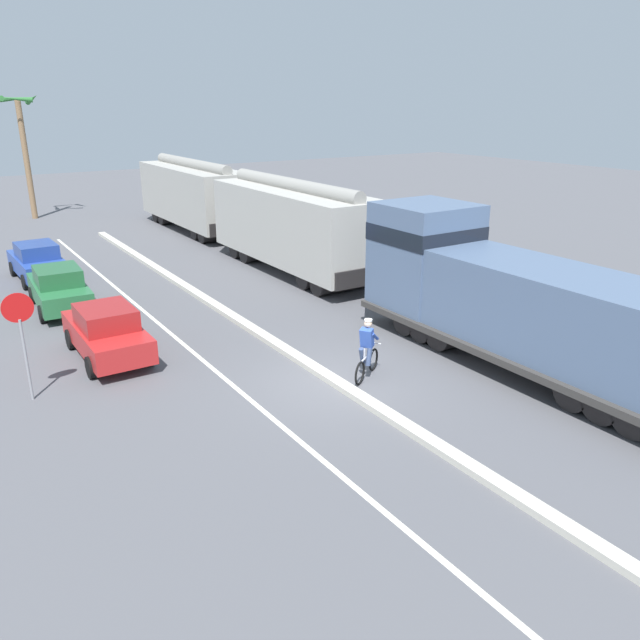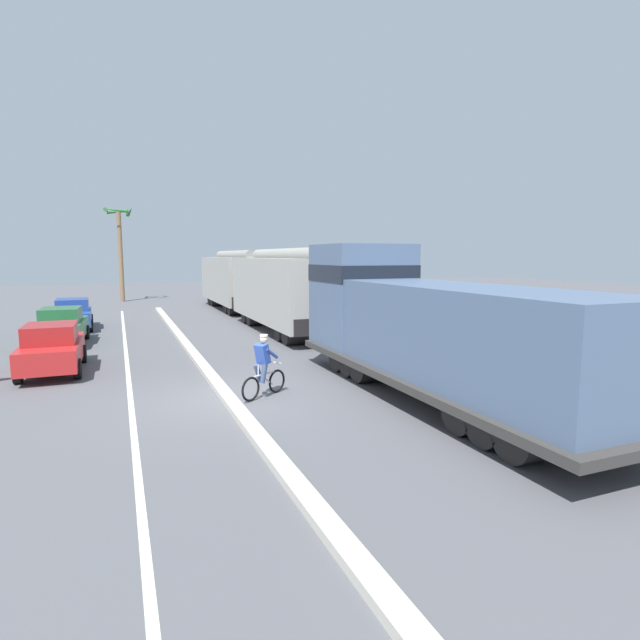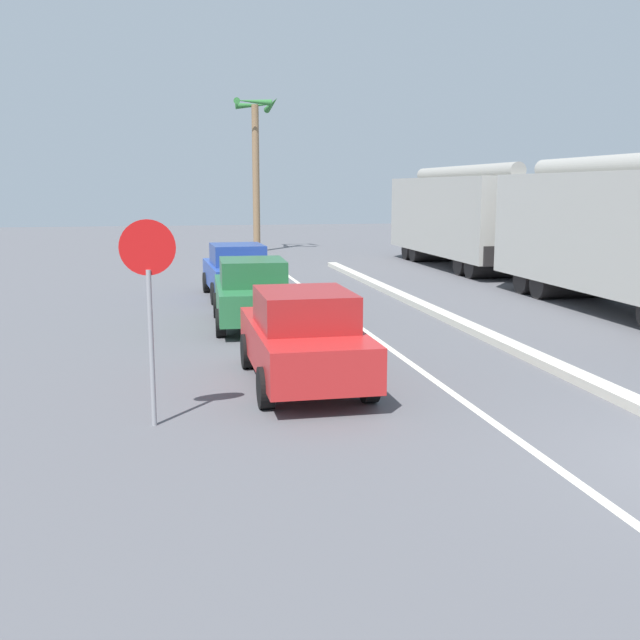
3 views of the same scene
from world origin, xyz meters
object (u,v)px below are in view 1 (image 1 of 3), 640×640
at_px(locomotive, 506,302).
at_px(cyclist, 367,350).
at_px(parked_car_green, 59,288).
at_px(parked_car_blue, 38,261).
at_px(hopper_car_middle, 193,195).
at_px(parked_car_red, 107,332).
at_px(stop_sign, 21,326).
at_px(palm_tree_near, 22,134).
at_px(hopper_car_lead, 293,226).

relative_size(locomotive, cyclist, 6.77).
distance_m(locomotive, parked_car_green, 15.81).
bearing_deg(parked_car_blue, locomotive, -59.62).
relative_size(hopper_car_middle, parked_car_green, 2.48).
bearing_deg(parked_car_green, parked_car_red, -87.77).
bearing_deg(stop_sign, locomotive, -21.25).
xyz_separation_m(parked_car_blue, palm_tree_near, (2.53, 16.31, 4.52)).
xyz_separation_m(cyclist, palm_tree_near, (-3.25, 32.15, 4.52)).
height_order(locomotive, parked_car_blue, locomotive).
distance_m(hopper_car_lead, parked_car_blue, 11.13).
relative_size(stop_sign, palm_tree_near, 0.37).
distance_m(parked_car_red, cyclist, 7.82).
distance_m(parked_car_green, palm_tree_near, 21.75).
distance_m(hopper_car_lead, palm_tree_near, 22.63).
bearing_deg(stop_sign, hopper_car_middle, 57.10).
distance_m(hopper_car_lead, stop_sign, 14.33).
bearing_deg(parked_car_red, parked_car_green, 92.23).
bearing_deg(parked_car_red, cyclist, -43.79).
distance_m(hopper_car_middle, parked_car_red, 19.85).
relative_size(hopper_car_middle, parked_car_blue, 2.49).
distance_m(locomotive, parked_car_blue, 19.70).
height_order(locomotive, palm_tree_near, palm_tree_near).
distance_m(hopper_car_lead, parked_car_green, 10.12).
height_order(locomotive, hopper_car_lead, locomotive).
bearing_deg(hopper_car_middle, cyclist, -100.45).
bearing_deg(cyclist, stop_sign, 155.84).
bearing_deg(locomotive, cyclist, 164.73).
height_order(cyclist, stop_sign, stop_sign).
bearing_deg(locomotive, hopper_car_lead, 90.00).
xyz_separation_m(parked_car_red, palm_tree_near, (2.40, 26.74, 4.52)).
bearing_deg(parked_car_blue, cyclist, -69.95).
bearing_deg(locomotive, hopper_car_middle, 90.00).
bearing_deg(cyclist, parked_car_blue, 110.05).
bearing_deg(hopper_car_middle, locomotive, -90.00).
bearing_deg(stop_sign, cyclist, -24.16).
bearing_deg(parked_car_green, locomotive, -50.50).
height_order(parked_car_green, palm_tree_near, palm_tree_near).
bearing_deg(cyclist, parked_car_green, 117.98).
xyz_separation_m(parked_car_red, parked_car_blue, (-0.14, 10.43, 0.00)).
bearing_deg(hopper_car_middle, hopper_car_lead, -90.00).
bearing_deg(parked_car_green, palm_tree_near, 82.94).
bearing_deg(cyclist, parked_car_red, 136.21).
bearing_deg(palm_tree_near, parked_car_blue, -98.82).
bearing_deg(hopper_car_lead, parked_car_red, -150.27).
xyz_separation_m(hopper_car_middle, parked_car_blue, (-9.95, -6.78, -1.26)).
bearing_deg(parked_car_red, parked_car_blue, 90.74).
height_order(hopper_car_lead, parked_car_red, hopper_car_lead).
bearing_deg(palm_tree_near, parked_car_green, -97.06).
distance_m(parked_car_red, stop_sign, 3.27).
xyz_separation_m(locomotive, parked_car_green, (-10.04, 12.17, -0.98)).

